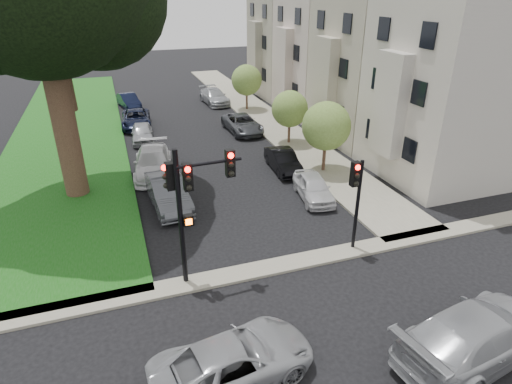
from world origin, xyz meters
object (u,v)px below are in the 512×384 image
object	(u,v)px
small_tree_c	(247,80)
car_parked_4	(214,96)
car_parked_6	(153,162)
car_parked_0	(313,187)
car_parked_2	(242,124)
car_parked_1	(283,161)
car_parked_5	(168,193)
car_parked_9	(129,101)
traffic_signal_main	(191,193)
traffic_signal_secondary	(356,190)
car_parked_7	(142,133)
car_cross_near	(234,360)
small_tree_a	(326,126)
car_parked_8	(136,119)
car_cross_far	(479,334)
small_tree_b	(290,109)

from	to	relation	value
small_tree_c	car_parked_4	distance (m)	4.44
car_parked_4	car_parked_6	size ratio (longest dim) A/B	0.92
car_parked_0	car_parked_2	xyz separation A→B (m)	(-0.13, 12.28, 0.02)
car_parked_1	car_parked_6	world-z (taller)	car_parked_6
car_parked_2	car_parked_5	world-z (taller)	car_parked_5
car_parked_6	car_parked_9	size ratio (longest dim) A/B	1.32
small_tree_c	traffic_signal_main	xyz separation A→B (m)	(-9.57, -23.41, 1.04)
traffic_signal_secondary	car_parked_7	distance (m)	19.03
car_parked_5	car_parked_0	bearing A→B (deg)	-15.46
traffic_signal_main	car_cross_near	world-z (taller)	traffic_signal_main
car_parked_9	car_parked_4	bearing A→B (deg)	-18.19
small_tree_a	car_parked_8	world-z (taller)	small_tree_a
traffic_signal_main	traffic_signal_secondary	distance (m)	6.75
small_tree_c	car_cross_near	world-z (taller)	small_tree_c
car_cross_near	car_parked_6	bearing A→B (deg)	-7.63
small_tree_a	car_cross_near	distance (m)	16.23
traffic_signal_secondary	car_parked_5	xyz separation A→B (m)	(-6.77, 6.59, -2.08)
car_cross_far	car_parked_6	distance (m)	19.09
traffic_signal_main	car_parked_1	bearing A→B (deg)	51.18
small_tree_c	car_parked_9	world-z (taller)	small_tree_c
car_parked_7	car_parked_1	bearing A→B (deg)	-43.92
car_parked_1	car_parked_0	bearing A→B (deg)	-85.71
traffic_signal_secondary	small_tree_a	bearing A→B (deg)	70.58
small_tree_a	car_parked_6	xyz separation A→B (m)	(-9.87, 2.95, -2.11)
traffic_signal_main	car_parked_5	xyz separation A→B (m)	(-0.07, 6.55, -2.97)
car_parked_0	car_parked_9	bearing A→B (deg)	117.84
small_tree_b	car_cross_far	size ratio (longest dim) A/B	0.66
car_parked_2	car_parked_6	xyz separation A→B (m)	(-7.53, -6.19, 0.10)
small_tree_c	car_parked_7	world-z (taller)	small_tree_c
car_cross_far	car_parked_7	bearing A→B (deg)	7.65
car_cross_near	traffic_signal_secondary	bearing A→B (deg)	-62.90
car_parked_4	car_parked_5	world-z (taller)	car_parked_5
car_cross_near	car_parked_9	xyz separation A→B (m)	(-0.68, 32.56, -0.00)
car_cross_near	car_parked_4	xyz separation A→B (m)	(7.25, 31.54, 0.04)
car_cross_near	car_parked_5	distance (m)	11.41
car_cross_far	car_parked_5	xyz separation A→B (m)	(-7.38, 12.98, -0.06)
traffic_signal_secondary	car_parked_9	world-z (taller)	traffic_signal_secondary
small_tree_b	car_parked_1	world-z (taller)	small_tree_b
car_parked_0	car_parked_4	world-z (taller)	car_parked_4
car_cross_far	car_parked_8	xyz separation A→B (m)	(-7.75, 27.78, -0.17)
small_tree_a	car_parked_7	bearing A→B (deg)	136.56
small_tree_c	car_parked_7	bearing A→B (deg)	-149.17
car_parked_5	car_cross_near	bearing A→B (deg)	-92.74
car_parked_7	car_parked_8	size ratio (longest dim) A/B	0.78
small_tree_b	car_cross_near	size ratio (longest dim) A/B	0.80
car_parked_5	car_parked_7	bearing A→B (deg)	87.77
car_parked_1	small_tree_b	bearing A→B (deg)	66.51
traffic_signal_main	car_parked_8	world-z (taller)	traffic_signal_main
traffic_signal_secondary	car_parked_2	xyz separation A→B (m)	(0.54, 17.30, -2.19)
car_parked_6	car_parked_2	bearing A→B (deg)	47.28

